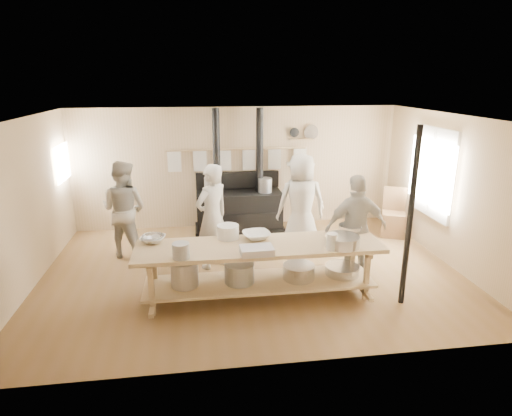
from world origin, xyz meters
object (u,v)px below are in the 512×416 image
(stove, at_px, (239,207))
(cook_right, at_px, (356,228))
(prep_table, at_px, (259,265))
(cook_by_window, at_px, (300,193))
(chair, at_px, (393,222))
(cook_left, at_px, (124,209))
(cook_center, at_px, (301,203))
(roasting_pan, at_px, (257,250))
(cook_far_left, at_px, (212,217))

(stove, xyz_separation_m, cook_right, (1.62, -2.61, 0.36))
(stove, relative_size, prep_table, 0.72)
(cook_by_window, distance_m, chair, 2.04)
(cook_left, bearing_deg, cook_center, -160.25)
(stove, distance_m, cook_right, 3.10)
(cook_center, relative_size, roasting_pan, 4.11)
(cook_far_left, bearing_deg, cook_right, 122.03)
(cook_left, bearing_deg, stove, -130.65)
(chair, bearing_deg, cook_far_left, -141.16)
(cook_right, bearing_deg, stove, -60.70)
(stove, distance_m, cook_by_window, 1.34)
(cook_far_left, xyz_separation_m, cook_center, (1.69, 0.55, 0.02))
(cook_center, bearing_deg, roasting_pan, 61.55)
(stove, height_order, cook_right, stove)
(cook_left, distance_m, cook_center, 3.26)
(cook_by_window, bearing_deg, stove, -158.25)
(prep_table, bearing_deg, cook_center, 58.85)
(cook_left, relative_size, cook_by_window, 1.07)
(roasting_pan, bearing_deg, prep_table, 76.39)
(cook_by_window, xyz_separation_m, roasting_pan, (-1.37, -3.18, 0.07))
(stove, xyz_separation_m, cook_left, (-2.20, -1.09, 0.37))
(cook_far_left, relative_size, cook_center, 0.98)
(prep_table, bearing_deg, cook_far_left, 117.81)
(cook_center, height_order, roasting_pan, cook_center)
(cook_right, xyz_separation_m, cook_by_window, (-0.33, 2.45, -0.04))
(cook_far_left, height_order, cook_left, cook_far_left)
(chair, bearing_deg, cook_right, -106.53)
(cook_by_window, bearing_deg, cook_far_left, -110.16)
(prep_table, height_order, cook_far_left, cook_far_left)
(prep_table, height_order, cook_left, cook_left)
(cook_far_left, relative_size, cook_by_window, 1.10)
(stove, distance_m, cook_far_left, 1.97)
(stove, relative_size, cook_far_left, 1.42)
(cook_by_window, xyz_separation_m, chair, (1.88, -0.61, -0.54))
(stove, height_order, prep_table, stove)
(stove, relative_size, chair, 2.61)
(cook_right, relative_size, cook_by_window, 1.05)
(stove, xyz_separation_m, prep_table, (-0.00, -3.02, -0.00))
(stove, height_order, cook_center, stove)
(cook_by_window, relative_size, chair, 1.67)
(roasting_pan, bearing_deg, cook_far_left, 109.86)
(cook_center, bearing_deg, cook_far_left, 18.22)
(prep_table, relative_size, cook_right, 2.05)
(cook_far_left, height_order, cook_right, cook_far_left)
(cook_far_left, xyz_separation_m, cook_right, (2.26, -0.79, -0.04))
(stove, bearing_deg, roasting_pan, -91.40)
(cook_far_left, height_order, roasting_pan, cook_far_left)
(cook_right, bearing_deg, chair, -132.50)
(cook_right, bearing_deg, cook_center, -69.49)
(cook_far_left, bearing_deg, prep_table, 79.20)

